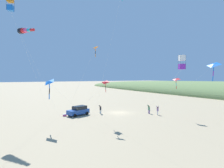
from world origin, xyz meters
name	(u,v)px	position (x,y,z in m)	size (l,w,h in m)	color
ground_plane	(119,113)	(0.00, 0.00, 0.00)	(600.00, 600.00, 0.00)	tan
parked_car	(79,111)	(8.20, -2.16, 0.95)	(4.64, 2.94, 1.85)	#1E479E
cooler_box	(65,115)	(10.80, -2.84, 0.21)	(0.62, 0.42, 0.42)	#EF4C93
person_adult_flyer	(158,110)	(-5.38, 5.92, 0.99)	(0.63, 0.65, 1.81)	silver
person_child_green_jacket	(100,109)	(3.77, -1.25, 1.00)	(0.57, 0.45, 1.83)	silver
person_child_grey_jacket	(149,109)	(-4.83, 4.06, 0.97)	(0.53, 0.62, 1.78)	#8E6B9E
person_bystander_far	(148,107)	(-7.44, 1.17, 0.69)	(0.44, 0.45, 1.26)	silver
kite_delta_long_streamer_left	(49,82)	(15.09, 3.76, 6.78)	(8.72, 6.65, 7.33)	blue
kite_box_long_streamer_right	(10,4)	(19.77, 3.20, 17.34)	(7.14, 7.76, 18.27)	orange
kite_windsock_rainbow_low_near	(25,31)	(17.85, 0.57, 14.68)	(7.04, 5.63, 15.22)	black
kite_box_checkered_midright	(182,62)	(-0.51, 14.89, 9.64)	(1.91, 10.50, 10.62)	white
kite_delta_teal_far_right	(213,65)	(-10.97, 13.73, 9.68)	(4.84, 10.91, 10.29)	blue
kite_delta_black_fish_shape	(176,80)	(-6.50, 9.36, 7.13)	(2.48, 3.14, 7.47)	red
kite_delta_orange_high_right	(95,48)	(5.86, 0.66, 13.14)	(4.54, 6.76, 13.47)	orange
kite_delta_striped_overhead	(105,83)	(7.87, 7.85, 6.75)	(3.23, 8.38, 7.09)	red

